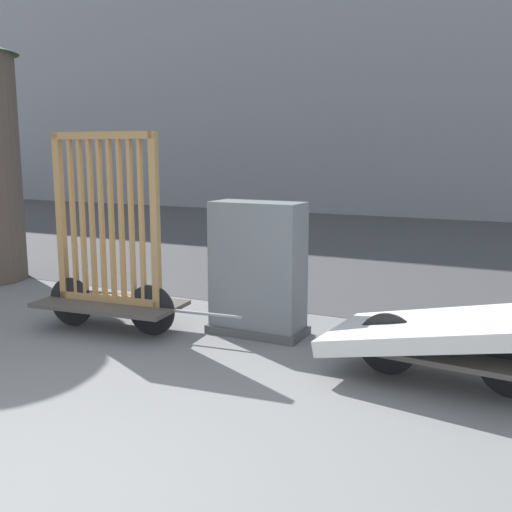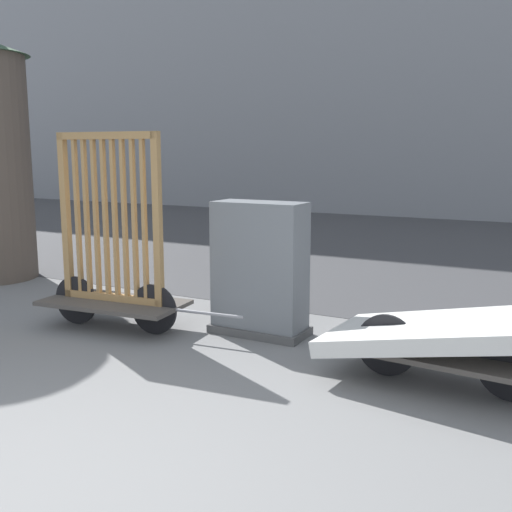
# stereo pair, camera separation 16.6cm
# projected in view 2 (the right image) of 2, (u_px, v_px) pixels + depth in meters

# --- Properties ---
(road_strip) EXTENTS (56.00, 10.29, 0.01)m
(road_strip) POSITION_uv_depth(u_px,v_px,m) (425.00, 248.00, 10.99)
(road_strip) COLOR #424244
(road_strip) RESTS_ON ground_plane
(bike_cart_with_bedframe) EXTENTS (2.16, 0.83, 1.94)m
(bike_cart_with_bedframe) POSITION_uv_depth(u_px,v_px,m) (113.00, 264.00, 5.91)
(bike_cart_with_bedframe) COLOR #4C4742
(bike_cart_with_bedframe) RESTS_ON ground_plane
(bike_cart_with_mattress) EXTENTS (2.37, 1.10, 0.69)m
(bike_cart_with_mattress) POSITION_uv_depth(u_px,v_px,m) (447.00, 335.00, 4.45)
(bike_cart_with_mattress) COLOR #4C4742
(bike_cart_with_mattress) RESTS_ON ground_plane
(utility_cabinet) EXTENTS (0.94, 0.45, 1.29)m
(utility_cabinet) POSITION_uv_depth(u_px,v_px,m) (260.00, 273.00, 5.75)
(utility_cabinet) COLOR #4C4C4C
(utility_cabinet) RESTS_ON ground_plane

